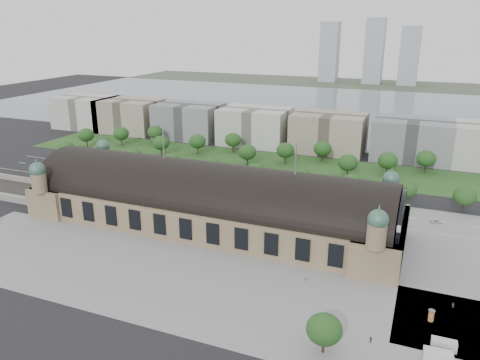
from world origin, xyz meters
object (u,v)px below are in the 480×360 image
at_px(parked_car_2, 96,185).
at_px(pedestrian_3, 445,344).
at_px(van_east, 442,345).
at_px(traffic_car_2, 106,179).
at_px(bus_west, 201,189).
at_px(parked_car_0, 125,186).
at_px(parked_car_1, 140,191).
at_px(traffic_car_0, 35,166).
at_px(parked_car_3, 146,189).
at_px(traffic_car_5, 299,194).
at_px(pedestrian_0, 305,280).
at_px(petrol_station, 174,162).
at_px(parked_car_4, 156,191).
at_px(pedestrian_4, 371,340).
at_px(traffic_car_6, 436,221).
at_px(traffic_car_4, 273,200).
at_px(bus_mid, 262,199).
at_px(advertising_column, 431,316).
at_px(traffic_car_3, 171,176).
at_px(bus_east, 301,208).
at_px(parked_car_5, 183,196).
at_px(parked_car_6, 155,190).
at_px(pedestrian_2, 453,305).
at_px(van_south, 436,356).

bearing_deg(parked_car_2, pedestrian_3, 30.08).
distance_m(parked_car_2, van_east, 175.09).
bearing_deg(traffic_car_2, bus_west, 96.01).
height_order(parked_car_0, parked_car_1, parked_car_1).
height_order(traffic_car_0, parked_car_3, parked_car_3).
distance_m(traffic_car_5, pedestrian_0, 79.88).
bearing_deg(petrol_station, parked_car_4, -72.30).
relative_size(pedestrian_0, pedestrian_4, 0.98).
height_order(traffic_car_2, pedestrian_0, pedestrian_0).
xyz_separation_m(parked_car_0, parked_car_4, (18.43, -0.79, 0.11)).
xyz_separation_m(petrol_station, traffic_car_2, (-21.28, -34.41, -2.26)).
bearing_deg(traffic_car_6, pedestrian_0, -24.45).
xyz_separation_m(traffic_car_4, traffic_car_6, (69.40, 2.03, -0.04)).
xyz_separation_m(traffic_car_5, pedestrian_0, (23.14, -76.45, 0.10)).
height_order(parked_car_2, bus_west, bus_west).
xyz_separation_m(parked_car_2, bus_mid, (84.95, 10.27, 0.88)).
height_order(petrol_station, advertising_column, petrol_station).
bearing_deg(parked_car_1, parked_car_3, 141.02).
relative_size(traffic_car_3, bus_east, 0.40).
bearing_deg(bus_west, parked_car_0, 98.86).
relative_size(parked_car_2, bus_east, 0.44).
distance_m(parked_car_0, parked_car_5, 34.09).
xyz_separation_m(traffic_car_5, traffic_car_6, (60.89, -10.77, -0.05)).
xyz_separation_m(petrol_station, parked_car_3, (7.32, -40.28, -2.19)).
distance_m(traffic_car_5, parked_car_1, 76.69).
height_order(bus_east, advertising_column, advertising_column).
height_order(traffic_car_3, traffic_car_4, traffic_car_4).
height_order(parked_car_5, parked_car_6, parked_car_5).
xyz_separation_m(traffic_car_0, pedestrian_3, (215.12, -80.03, 0.13)).
bearing_deg(traffic_car_4, parked_car_5, -75.57).
bearing_deg(parked_car_4, pedestrian_2, 34.54).
height_order(parked_car_4, pedestrian_2, pedestrian_2).
bearing_deg(traffic_car_6, pedestrian_4, -4.07).
bearing_deg(bus_east, traffic_car_2, 85.81).
xyz_separation_m(petrol_station, bus_west, (33.99, -33.28, -1.13)).
distance_m(traffic_car_0, traffic_car_6, 212.20).
bearing_deg(traffic_car_6, traffic_car_4, -82.89).
xyz_separation_m(traffic_car_6, bus_mid, (-73.99, -5.05, 0.98)).
distance_m(van_south, pedestrian_3, 6.97).
bearing_deg(parked_car_1, bus_west, 88.41).
xyz_separation_m(parked_car_6, pedestrian_3, (129.59, -70.97, -0.00)).
distance_m(pedestrian_0, pedestrian_3, 43.94).
relative_size(traffic_car_5, pedestrian_2, 2.20).
bearing_deg(parked_car_0, traffic_car_3, 110.68).
bearing_deg(pedestrian_4, parked_car_0, -101.47).
distance_m(parked_car_2, bus_west, 54.86).
distance_m(petrol_station, pedestrian_4, 170.87).
relative_size(traffic_car_6, parked_car_3, 1.07).
relative_size(traffic_car_2, parked_car_5, 0.90).
distance_m(traffic_car_2, pedestrian_3, 180.57).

